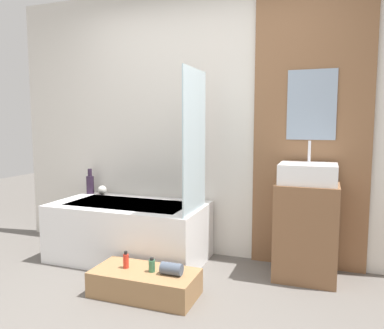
# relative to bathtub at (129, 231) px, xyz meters

# --- Properties ---
(wall_tiled_back) EXTENTS (4.20, 0.06, 2.60)m
(wall_tiled_back) POSITION_rel_bathtub_xyz_m (0.61, 0.43, 1.03)
(wall_tiled_back) COLOR silver
(wall_tiled_back) RESTS_ON ground_plane
(wall_wood_accent) EXTENTS (1.00, 0.04, 2.60)m
(wall_wood_accent) POSITION_rel_bathtub_xyz_m (1.61, 0.38, 1.03)
(wall_wood_accent) COLOR brown
(wall_wood_accent) RESTS_ON ground_plane
(bathtub) EXTENTS (1.45, 0.77, 0.54)m
(bathtub) POSITION_rel_bathtub_xyz_m (0.00, 0.00, 0.00)
(bathtub) COLOR white
(bathtub) RESTS_ON ground_plane
(glass_shower_screen) EXTENTS (0.01, 0.55, 1.21)m
(glass_shower_screen) POSITION_rel_bathtub_xyz_m (0.69, -0.09, 0.87)
(glass_shower_screen) COLOR silver
(glass_shower_screen) RESTS_ON bathtub
(wooden_step_bench) EXTENTS (0.80, 0.39, 0.19)m
(wooden_step_bench) POSITION_rel_bathtub_xyz_m (0.49, -0.63, -0.18)
(wooden_step_bench) COLOR #997047
(wooden_step_bench) RESTS_ON ground_plane
(vanity_cabinet) EXTENTS (0.50, 0.46, 0.80)m
(vanity_cabinet) POSITION_rel_bathtub_xyz_m (1.61, 0.13, 0.13)
(vanity_cabinet) COLOR brown
(vanity_cabinet) RESTS_ON ground_plane
(sink) EXTENTS (0.46, 0.40, 0.35)m
(sink) POSITION_rel_bathtub_xyz_m (1.61, 0.13, 0.61)
(sink) COLOR white
(sink) RESTS_ON vanity_cabinet
(vase_tall_dark) EXTENTS (0.08, 0.08, 0.27)m
(vase_tall_dark) POSITION_rel_bathtub_xyz_m (-0.63, 0.29, 0.38)
(vase_tall_dark) COLOR #2D1E33
(vase_tall_dark) RESTS_ON bathtub
(vase_round_light) EXTENTS (0.10, 0.10, 0.10)m
(vase_round_light) POSITION_rel_bathtub_xyz_m (-0.47, 0.28, 0.32)
(vase_round_light) COLOR silver
(vase_round_light) RESTS_ON bathtub
(bottle_soap_primary) EXTENTS (0.04, 0.04, 0.13)m
(bottle_soap_primary) POSITION_rel_bathtub_xyz_m (0.33, -0.63, -0.02)
(bottle_soap_primary) COLOR red
(bottle_soap_primary) RESTS_ON wooden_step_bench
(bottle_soap_secondary) EXTENTS (0.05, 0.05, 0.11)m
(bottle_soap_secondary) POSITION_rel_bathtub_xyz_m (0.55, -0.63, -0.03)
(bottle_soap_secondary) COLOR #38704C
(bottle_soap_secondary) RESTS_ON wooden_step_bench
(towel_roll) EXTENTS (0.16, 0.09, 0.09)m
(towel_roll) POSITION_rel_bathtub_xyz_m (0.71, -0.63, -0.04)
(towel_roll) COLOR #4C5666
(towel_roll) RESTS_ON wooden_step_bench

